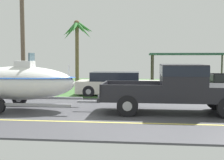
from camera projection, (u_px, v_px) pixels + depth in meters
The scene contains 8 objects.
ground at pixel (136, 90), 19.94m from camera, with size 36.00×22.00×0.11m.
pickup_truck_towing at pixel (181, 86), 11.56m from camera, with size 5.76×2.11×1.93m.
boat_on_trailer at pixel (19, 83), 12.28m from camera, with size 6.01×2.31×2.39m.
parked_sedan_near at pixel (118, 84), 16.70m from camera, with size 4.80×1.83×1.38m.
parked_sedan_far at pixel (7, 79), 21.04m from camera, with size 4.38×1.92×1.38m.
carport_awning at pixel (190, 55), 24.01m from camera, with size 6.69×4.82×2.55m.
palm_tree_mid at pixel (77, 34), 25.00m from camera, with size 2.81×2.93×5.40m.
utility_pole at pixel (22, 22), 16.45m from camera, with size 0.24×1.80×8.04m.
Camera 1 is at (0.53, -11.51, 2.20)m, focal length 46.89 mm.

